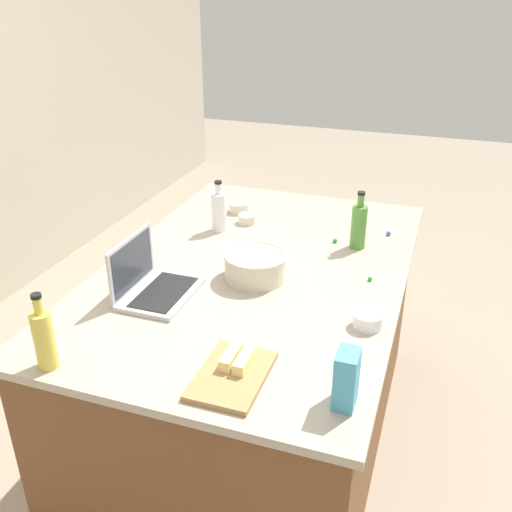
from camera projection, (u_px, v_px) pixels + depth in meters
The scene contains 18 objects.
ground_plane at pixel (256, 435), 2.73m from camera, with size 12.00×12.00×0.00m, color gray.
island_counter at pixel (256, 358), 2.53m from camera, with size 1.79×1.18×0.90m.
laptop at pixel (152, 283), 2.11m from camera, with size 0.31×0.23×0.22m.
mixing_bowl_large at pixel (255, 266), 2.22m from camera, with size 0.24×0.24×0.11m.
bottle_olive at pixel (359, 225), 2.45m from camera, with size 0.07×0.07×0.25m.
bottle_vinegar at pixel (219, 211), 2.62m from camera, with size 0.07×0.07×0.24m.
bottle_oil at pixel (44, 338), 1.70m from camera, with size 0.06×0.06×0.25m.
cutting_board at pixel (232, 375), 1.69m from camera, with size 0.29×0.19×0.02m, color #AD7F4C.
butter_stick_left at pixel (244, 361), 1.70m from camera, with size 0.11×0.04×0.04m, color #F4E58C.
butter_stick_right at pixel (231, 357), 1.72m from camera, with size 0.11×0.04×0.04m, color #F4E58C.
ramekin_small at pixel (239, 207), 2.85m from camera, with size 0.10×0.10×0.05m, color beige.
ramekin_medium at pixel (368, 320), 1.92m from camera, with size 0.10×0.10×0.05m, color white.
ramekin_wide at pixel (247, 219), 2.73m from camera, with size 0.08×0.08×0.04m, color beige.
candy_bag at pixel (346, 379), 1.55m from camera, with size 0.09×0.06×0.17m, color #4CA5CC.
candy_0 at pixel (389, 233), 2.60m from camera, with size 0.02×0.02×0.02m, color blue.
candy_1 at pixel (335, 240), 2.53m from camera, with size 0.02×0.02×0.02m, color green.
candy_2 at pixel (370, 279), 2.22m from camera, with size 0.02×0.02×0.02m, color green.
candy_3 at pixel (147, 285), 2.18m from camera, with size 0.02×0.02×0.02m, color blue.
Camera 1 is at (-1.95, -0.68, 1.97)m, focal length 40.36 mm.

